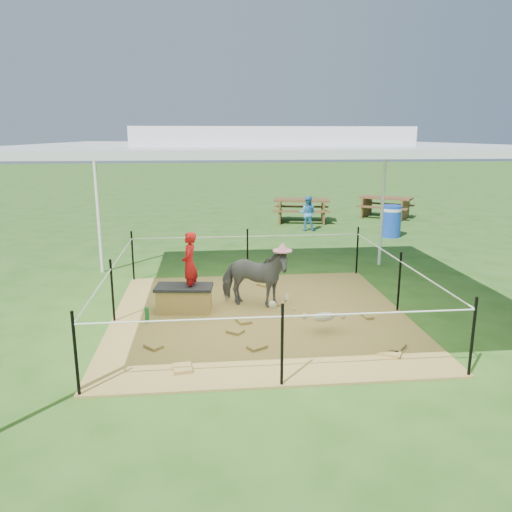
{
  "coord_description": "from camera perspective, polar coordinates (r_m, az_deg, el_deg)",
  "views": [
    {
      "loc": [
        -0.83,
        -7.39,
        2.8
      ],
      "look_at": [
        0.0,
        0.6,
        0.85
      ],
      "focal_mm": 35.0,
      "sensor_mm": 36.0,
      "label": 1
    }
  ],
  "objects": [
    {
      "name": "dark_cloth",
      "position": [
        8.08,
        -8.24,
        -3.55
      ],
      "size": [
        0.95,
        0.57,
        0.05
      ],
      "primitive_type": "cube",
      "rotation": [
        0.0,
        0.0,
        -0.11
      ],
      "color": "black",
      "rests_on": "straw_bale"
    },
    {
      "name": "straw_bale",
      "position": [
        8.15,
        -8.19,
        -4.98
      ],
      "size": [
        0.89,
        0.52,
        0.38
      ],
      "primitive_type": "cube",
      "rotation": [
        0.0,
        0.0,
        -0.11
      ],
      "color": "#B08C40",
      "rests_on": "hay_patch"
    },
    {
      "name": "pink_hat",
      "position": [
        8.05,
        -0.22,
        1.36
      ],
      "size": [
        0.31,
        0.31,
        0.14
      ],
      "primitive_type": "cylinder",
      "color": "pink",
      "rests_on": "pony"
    },
    {
      "name": "distant_person",
      "position": [
        15.04,
        5.9,
        4.88
      ],
      "size": [
        0.61,
        0.55,
        1.04
      ],
      "primitive_type": "imported",
      "rotation": [
        0.0,
        0.0,
        2.78
      ],
      "color": "#3889D4",
      "rests_on": "ground"
    },
    {
      "name": "foal",
      "position": [
        7.29,
        7.78,
        -6.69
      ],
      "size": [
        1.01,
        0.72,
        0.51
      ],
      "primitive_type": null,
      "rotation": [
        0.0,
        0.0,
        0.25
      ],
      "color": "#C8BC92",
      "rests_on": "hay_patch"
    },
    {
      "name": "pony",
      "position": [
        8.19,
        -0.22,
        -2.5
      ],
      "size": [
        1.28,
        0.89,
        0.99
      ],
      "primitive_type": "imported",
      "rotation": [
        0.0,
        0.0,
        1.23
      ],
      "color": "#48484C",
      "rests_on": "hay_patch"
    },
    {
      "name": "woman",
      "position": [
        7.95,
        -7.64,
        -0.19
      ],
      "size": [
        0.28,
        0.4,
        1.02
      ],
      "primitive_type": "imported",
      "rotation": [
        0.0,
        0.0,
        -1.68
      ],
      "color": "#B31113",
      "rests_on": "straw_bale"
    },
    {
      "name": "ground",
      "position": [
        7.95,
        0.45,
        -6.99
      ],
      "size": [
        90.0,
        90.0,
        0.0
      ],
      "primitive_type": "plane",
      "color": "#2D5919",
      "rests_on": "ground"
    },
    {
      "name": "picnic_table_far",
      "position": [
        17.96,
        14.59,
        5.41
      ],
      "size": [
        2.12,
        1.99,
        0.72
      ],
      "primitive_type": "cube",
      "rotation": [
        0.0,
        0.0,
        -0.6
      ],
      "color": "brown",
      "rests_on": "ground"
    },
    {
      "name": "picnic_table_near",
      "position": [
        16.58,
        5.22,
        5.21
      ],
      "size": [
        2.02,
        1.62,
        0.76
      ],
      "primitive_type": "cube",
      "rotation": [
        0.0,
        0.0,
        -0.18
      ],
      "color": "#53381C",
      "rests_on": "ground"
    },
    {
      "name": "hay_patch",
      "position": [
        7.94,
        0.45,
        -6.89
      ],
      "size": [
        4.6,
        4.6,
        0.03
      ],
      "primitive_type": "cube",
      "color": "brown",
      "rests_on": "ground"
    },
    {
      "name": "trash_barrel",
      "position": [
        14.56,
        15.13,
        3.87
      ],
      "size": [
        0.65,
        0.65,
        0.89
      ],
      "primitive_type": "cylinder",
      "rotation": [
        0.0,
        0.0,
        -0.15
      ],
      "color": "#1741B1",
      "rests_on": "ground"
    },
    {
      "name": "green_bottle",
      "position": [
        7.79,
        -12.36,
        -6.59
      ],
      "size": [
        0.07,
        0.07,
        0.24
      ],
      "primitive_type": "cylinder",
      "rotation": [
        0.0,
        0.0,
        -0.11
      ],
      "color": "#186E2E",
      "rests_on": "hay_patch"
    },
    {
      "name": "rope_fence",
      "position": [
        7.74,
        0.46,
        -2.53
      ],
      "size": [
        4.54,
        4.54,
        1.0
      ],
      "color": "black",
      "rests_on": "ground"
    },
    {
      "name": "canopy_tent",
      "position": [
        7.44,
        0.49,
        12.81
      ],
      "size": [
        6.3,
        6.3,
        2.9
      ],
      "color": "silver",
      "rests_on": "ground"
    }
  ]
}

